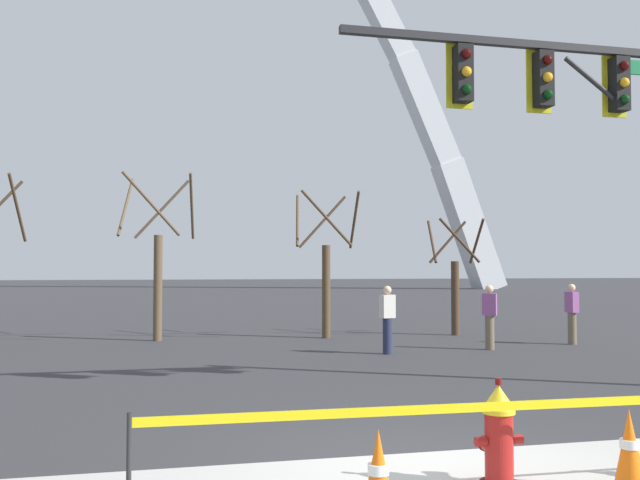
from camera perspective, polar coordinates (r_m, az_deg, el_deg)
The scene contains 13 objects.
ground_plane at distance 7.63m, azimuth 7.96°, elevation -17.51°, with size 240.00×240.00×0.00m, color #333335.
fire_hydrant at distance 6.78m, azimuth 14.51°, elevation -15.34°, with size 0.46×0.48×0.99m.
caution_tape_barrier at distance 6.33m, azimuth 13.17°, elevation -14.88°, with size 5.92×0.16×0.88m.
traffic_cone_by_hydrant at distance 7.08m, azimuth 24.18°, elevation -15.54°, with size 0.36×0.36×0.73m.
traffic_cone_mid_sidewalk at distance 5.77m, azimuth 4.84°, elevation -18.86°, with size 0.36×0.36×0.73m.
traffic_signal_gantry at distance 12.39m, azimuth 22.21°, elevation 8.37°, with size 6.42×0.44×6.00m.
monument_arch at distance 64.93m, azimuth -10.51°, elevation 13.40°, with size 60.42×2.54×43.98m.
tree_left_mid at distance 19.67m, azimuth -13.24°, elevation -2.17°, with size 2.11×2.12×4.59m.
tree_center_left at distance 19.92m, azimuth 0.49°, elevation -2.75°, with size 1.93×1.94×4.19m.
tree_center_right at distance 21.17m, azimuth 11.06°, elevation -3.54°, with size 1.62×1.63×3.48m.
pedestrian_walking_left at distance 17.60m, azimuth 13.81°, elevation -6.14°, with size 0.39×0.36×1.59m.
pedestrian_standing_center at distance 16.32m, azimuth 5.58°, elevation -6.50°, with size 0.38×0.29×1.59m.
pedestrian_walking_right at distance 19.45m, azimuth 20.07°, elevation -5.70°, with size 0.23×0.36×1.59m.
Camera 1 is at (-2.63, -6.88, 2.00)m, focal length 38.79 mm.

